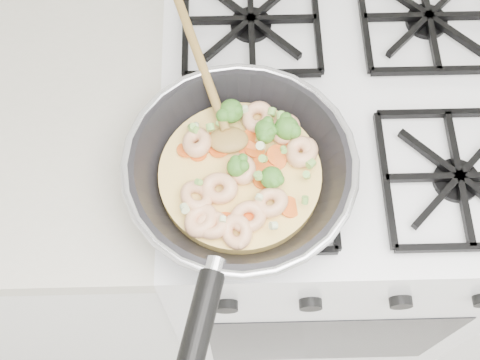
{
  "coord_description": "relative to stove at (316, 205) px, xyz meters",
  "views": [
    {
      "loc": [
        -0.18,
        1.16,
        1.76
      ],
      "look_at": [
        -0.18,
        1.55,
        0.93
      ],
      "focal_mm": 46.87,
      "sensor_mm": 36.0,
      "label": 1
    }
  ],
  "objects": [
    {
      "name": "stove",
      "position": [
        0.0,
        0.0,
        0.0
      ],
      "size": [
        0.6,
        0.6,
        0.92
      ],
      "color": "white",
      "rests_on": "ground"
    },
    {
      "name": "skillet",
      "position": [
        -0.18,
        -0.16,
        0.5
      ],
      "size": [
        0.33,
        0.63,
        0.09
      ],
      "rotation": [
        0.0,
        0.0,
        -0.4
      ],
      "color": "black",
      "rests_on": "stove"
    }
  ]
}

